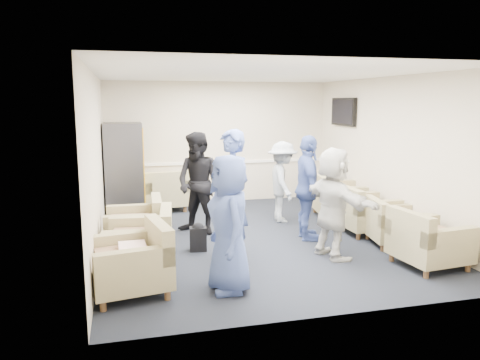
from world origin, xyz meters
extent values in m
plane|color=black|center=(0.00, 0.00, 0.00)|extent=(6.00, 6.00, 0.00)
plane|color=white|center=(0.00, 0.00, 2.70)|extent=(6.00, 6.00, 0.00)
cube|color=beige|center=(0.00, 3.00, 1.35)|extent=(5.00, 0.02, 2.70)
cube|color=beige|center=(0.00, -3.00, 1.35)|extent=(5.00, 0.02, 2.70)
cube|color=beige|center=(-2.50, 0.00, 1.35)|extent=(0.02, 6.00, 2.70)
cube|color=beige|center=(2.50, 0.00, 1.35)|extent=(0.02, 6.00, 2.70)
cube|color=white|center=(0.00, 2.98, 0.90)|extent=(4.98, 0.04, 0.06)
cube|color=black|center=(2.44, 1.80, 2.05)|extent=(0.07, 1.00, 0.58)
cube|color=black|center=(2.40, 1.80, 2.05)|extent=(0.01, 0.92, 0.50)
cube|color=#494950|center=(2.48, 1.80, 1.90)|extent=(0.04, 0.10, 0.25)
cube|color=#91865D|center=(-2.10, -1.86, 0.27)|extent=(1.03, 1.03, 0.29)
cube|color=#87654A|center=(-2.10, -1.86, 0.47)|extent=(0.71, 0.68, 0.11)
cube|color=#91865D|center=(-1.73, -1.79, 0.63)|extent=(0.30, 0.90, 0.42)
cube|color=#91865D|center=(-1.94, -1.04, 0.27)|extent=(0.97, 0.97, 0.29)
cube|color=#87654A|center=(-1.94, -1.04, 0.47)|extent=(0.67, 0.64, 0.10)
cube|color=#91865D|center=(-1.58, -1.08, 0.62)|extent=(0.24, 0.89, 0.42)
cube|color=#91865D|center=(-1.99, -0.10, 0.26)|extent=(0.89, 0.89, 0.28)
cube|color=#87654A|center=(-1.99, -0.10, 0.45)|extent=(0.61, 0.58, 0.10)
cube|color=#91865D|center=(-1.64, -0.11, 0.60)|extent=(0.18, 0.86, 0.40)
cube|color=#91865D|center=(1.96, -1.92, 0.26)|extent=(0.94, 0.94, 0.28)
cube|color=#87654A|center=(1.96, -1.92, 0.46)|extent=(0.65, 0.61, 0.10)
cube|color=#91865D|center=(1.60, -1.96, 0.61)|extent=(0.23, 0.87, 0.40)
cube|color=#91865D|center=(2.06, -0.90, 0.24)|extent=(0.91, 0.91, 0.26)
cube|color=#87654A|center=(2.06, -0.90, 0.42)|extent=(0.62, 0.59, 0.09)
cube|color=#91865D|center=(1.73, -0.85, 0.56)|extent=(0.25, 0.80, 0.37)
cube|color=#91865D|center=(1.97, -0.16, 0.27)|extent=(0.90, 0.90, 0.29)
cube|color=#87654A|center=(1.97, -0.16, 0.46)|extent=(0.62, 0.58, 0.10)
cube|color=#91865D|center=(1.61, -0.17, 0.62)|extent=(0.17, 0.88, 0.41)
cube|color=#91865D|center=(2.00, 1.02, 0.28)|extent=(1.05, 1.05, 0.30)
cube|color=#87654A|center=(2.00, 1.02, 0.48)|extent=(0.72, 0.68, 0.11)
cube|color=#91865D|center=(1.63, 1.08, 0.64)|extent=(0.30, 0.92, 0.43)
cube|color=#91865D|center=(-1.32, 2.47, 0.28)|extent=(1.01, 1.01, 0.30)
cube|color=#87654A|center=(-1.32, 2.47, 0.48)|extent=(0.66, 0.70, 0.11)
cube|color=#91865D|center=(-1.27, 2.09, 0.65)|extent=(0.93, 0.25, 0.43)
cube|color=#494950|center=(-2.10, 2.21, 0.92)|extent=(0.73, 0.88, 1.85)
cube|color=orange|center=(-1.72, 2.21, 1.02)|extent=(0.02, 0.74, 1.48)
cube|color=black|center=(-1.72, 2.21, 0.24)|extent=(0.02, 0.44, 0.12)
cube|color=black|center=(-1.04, -0.45, 0.18)|extent=(0.28, 0.22, 0.37)
sphere|color=black|center=(-1.04, -0.45, 0.35)|extent=(0.18, 0.18, 0.18)
cube|color=white|center=(-2.05, -1.86, 0.53)|extent=(0.33, 0.43, 0.12)
imported|color=#41569C|center=(-0.92, -2.05, 0.83)|extent=(0.57, 0.83, 1.66)
imported|color=#41569C|center=(-0.64, -0.99, 0.94)|extent=(0.69, 0.81, 1.89)
imported|color=black|center=(-0.86, 0.50, 0.88)|extent=(1.08, 1.06, 1.76)
imported|color=beige|center=(0.79, 0.91, 0.77)|extent=(0.68, 1.05, 1.53)
imported|color=#41569C|center=(0.80, -0.28, 0.87)|extent=(0.60, 1.07, 1.73)
imported|color=silver|center=(0.82, -1.22, 0.81)|extent=(0.79, 1.58, 1.63)
camera|label=1|loc=(-2.12, -7.31, 2.27)|focal=35.00mm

